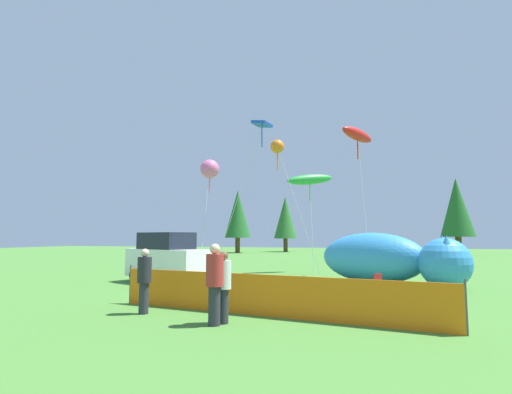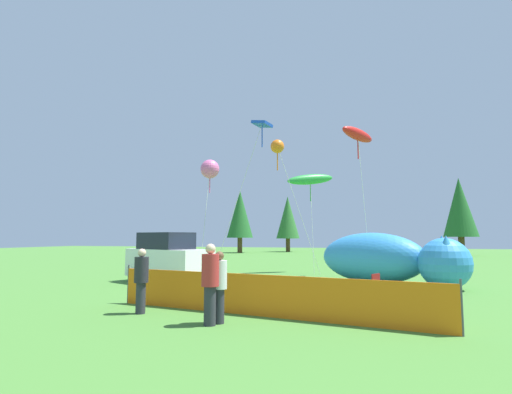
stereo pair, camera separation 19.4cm
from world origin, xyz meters
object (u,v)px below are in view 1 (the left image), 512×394
(folding_chair, at_px, (374,285))
(spectator_in_green_shirt, at_px, (144,278))
(kite_red_lizard, at_px, (357,135))
(spectator_in_grey_shirt, at_px, (223,284))
(kite_orange_flower, at_px, (278,147))
(spectator_in_blue_shirt, at_px, (215,281))
(kite_green_fish, at_px, (310,180))
(parked_car, at_px, (168,258))
(kite_blue_box, at_px, (261,127))
(inflatable_cat, at_px, (387,260))
(kite_pink_octopus, at_px, (210,169))

(folding_chair, height_order, spectator_in_green_shirt, spectator_in_green_shirt)
(spectator_in_green_shirt, height_order, kite_red_lizard, kite_red_lizard)
(spectator_in_grey_shirt, xyz_separation_m, kite_orange_flower, (-1.21, 11.37, 5.89))
(spectator_in_blue_shirt, xyz_separation_m, kite_red_lizard, (3.07, 12.43, 6.36))
(kite_green_fish, bearing_deg, spectator_in_blue_shirt, -90.86)
(parked_car, relative_size, folding_chair, 5.16)
(kite_blue_box, distance_m, kite_green_fish, 4.40)
(inflatable_cat, xyz_separation_m, kite_red_lizard, (-1.15, 2.86, 6.36))
(inflatable_cat, bearing_deg, spectator_in_green_shirt, -98.27)
(parked_car, distance_m, kite_blue_box, 8.87)
(kite_orange_flower, bearing_deg, folding_chair, -56.33)
(spectator_in_green_shirt, relative_size, spectator_in_blue_shirt, 0.92)
(kite_green_fish, bearing_deg, kite_orange_flower, -113.90)
(folding_chair, xyz_separation_m, kite_pink_octopus, (-8.37, 6.49, 5.18))
(parked_car, xyz_separation_m, kite_blue_box, (3.13, 4.46, 7.00))
(kite_pink_octopus, bearing_deg, parked_car, -97.28)
(parked_car, relative_size, kite_orange_flower, 0.64)
(inflatable_cat, distance_m, kite_red_lizard, 7.07)
(inflatable_cat, relative_size, spectator_in_grey_shirt, 3.80)
(spectator_in_blue_shirt, relative_size, kite_pink_octopus, 0.30)
(spectator_in_green_shirt, height_order, kite_orange_flower, kite_orange_flower)
(spectator_in_green_shirt, xyz_separation_m, kite_pink_octopus, (-2.39, 10.25, 4.77))
(spectator_in_blue_shirt, distance_m, kite_red_lizard, 14.30)
(parked_car, relative_size, spectator_in_blue_shirt, 2.43)
(kite_pink_octopus, bearing_deg, kite_orange_flower, 9.07)
(folding_chair, height_order, kite_red_lizard, kite_red_lizard)
(folding_chair, xyz_separation_m, kite_blue_box, (-5.70, 7.35, 7.55))
(kite_blue_box, height_order, kite_red_lizard, kite_blue_box)
(spectator_in_blue_shirt, bearing_deg, kite_orange_flower, 95.30)
(folding_chair, height_order, spectator_in_grey_shirt, spectator_in_grey_shirt)
(parked_car, xyz_separation_m, inflatable_cat, (9.41, 2.13, -0.06))
(spectator_in_grey_shirt, distance_m, kite_green_fish, 14.99)
(inflatable_cat, bearing_deg, kite_red_lizard, 140.53)
(spectator_in_grey_shirt, relative_size, kite_red_lizard, 0.22)
(spectator_in_grey_shirt, bearing_deg, kite_blue_box, 100.66)
(kite_pink_octopus, bearing_deg, spectator_in_green_shirt, -76.90)
(folding_chair, xyz_separation_m, spectator_in_blue_shirt, (-3.63, -4.56, 0.50))
(folding_chair, distance_m, inflatable_cat, 5.08)
(parked_car, distance_m, kite_orange_flower, 8.21)
(kite_blue_box, bearing_deg, spectator_in_blue_shirt, -80.15)
(spectator_in_green_shirt, relative_size, kite_pink_octopus, 0.28)
(parked_car, relative_size, inflatable_cat, 0.71)
(kite_green_fish, bearing_deg, kite_red_lizard, -36.76)
(folding_chair, xyz_separation_m, spectator_in_green_shirt, (-5.98, -3.76, 0.41))
(folding_chair, height_order, inflatable_cat, inflatable_cat)
(kite_orange_flower, relative_size, kite_red_lizard, 0.93)
(kite_pink_octopus, distance_m, kite_red_lizard, 8.10)
(parked_car, relative_size, spectator_in_grey_shirt, 2.70)
(kite_pink_octopus, relative_size, kite_red_lizard, 0.80)
(kite_red_lizard, bearing_deg, spectator_in_blue_shirt, -103.86)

